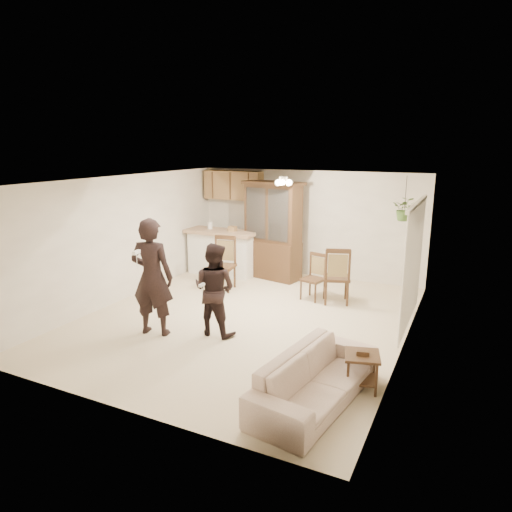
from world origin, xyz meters
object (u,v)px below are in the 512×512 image
at_px(chair_hutch_left, 313,287).
at_px(child, 214,295).
at_px(china_hutch, 273,231).
at_px(sofa, 316,374).
at_px(adult, 152,282).
at_px(side_table, 361,371).
at_px(chair_hutch_right, 336,287).
at_px(chair_bar, 222,275).

bearing_deg(chair_hutch_left, child, -97.53).
bearing_deg(chair_hutch_left, china_hutch, 155.19).
relative_size(sofa, adult, 1.04).
xyz_separation_m(side_table, chair_hutch_right, (-1.23, 3.10, 0.07)).
distance_m(chair_hutch_left, chair_hutch_right, 0.49).
bearing_deg(chair_hutch_right, adult, 31.85).
xyz_separation_m(china_hutch, chair_bar, (-0.62, -1.31, -0.79)).
relative_size(side_table, chair_hutch_left, 0.57).
distance_m(side_table, chair_hutch_left, 3.52).
bearing_deg(chair_bar, sofa, -55.02).
relative_size(sofa, china_hutch, 0.83).
bearing_deg(sofa, china_hutch, 38.28).
height_order(child, chair_hutch_right, child).
bearing_deg(child, chair_hutch_left, -109.49).
distance_m(child, side_table, 2.74).
height_order(side_table, chair_bar, chair_bar).
distance_m(child, chair_hutch_left, 2.56).
distance_m(adult, child, 1.04).
distance_m(adult, china_hutch, 3.90).
distance_m(side_table, chair_bar, 4.66).
relative_size(side_table, chair_bar, 0.47).
relative_size(sofa, chair_bar, 1.62).
bearing_deg(china_hutch, chair_hutch_left, -26.61).
bearing_deg(child, side_table, 166.17).
xyz_separation_m(child, chair_bar, (-1.09, 2.13, -0.35)).
height_order(adult, china_hutch, china_hutch).
distance_m(sofa, china_hutch, 5.43).
height_order(child, chair_bar, child).
relative_size(child, chair_hutch_left, 1.43).
xyz_separation_m(child, side_table, (2.61, -0.71, -0.43)).
bearing_deg(china_hutch, chair_hutch_right, -18.01).
bearing_deg(chair_hutch_right, side_table, 92.70).
bearing_deg(chair_hutch_left, chair_hutch_right, 16.35).
bearing_deg(side_table, child, 164.85).
height_order(adult, child, adult).
bearing_deg(adult, chair_hutch_right, -140.75).
bearing_deg(child, chair_bar, -61.65).
height_order(sofa, chair_hutch_right, chair_hutch_right).
xyz_separation_m(child, chair_hutch_left, (0.90, 2.37, -0.41)).
bearing_deg(china_hutch, child, -70.79).
relative_size(china_hutch, side_table, 4.20).
bearing_deg(chair_hutch_left, adult, -109.72).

